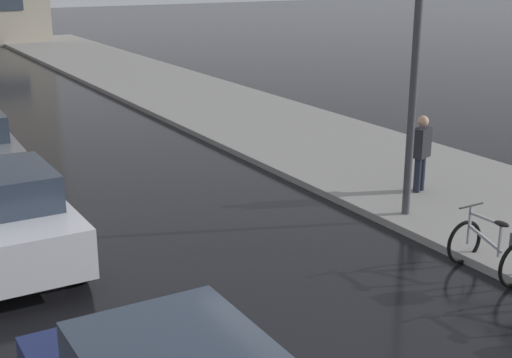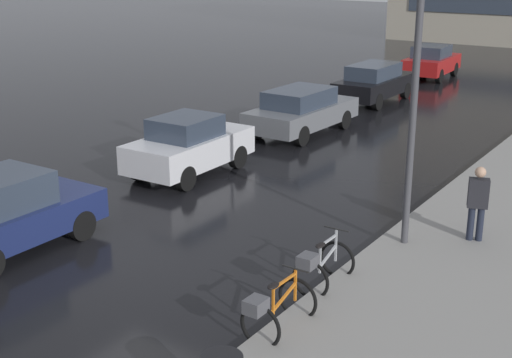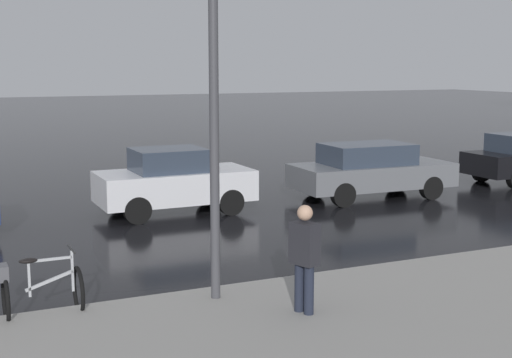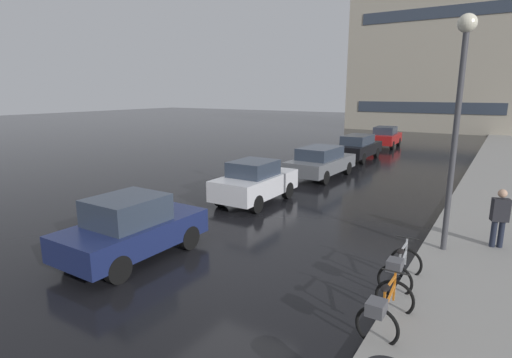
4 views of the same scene
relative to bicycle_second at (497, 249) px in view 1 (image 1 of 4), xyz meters
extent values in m
cube|color=gray|center=(2.40, 9.02, -0.41)|extent=(4.80, 60.00, 0.14)
torus|color=black|center=(0.00, 0.65, -0.12)|extent=(0.72, 0.06, 0.72)
cube|color=#ADAFB5|center=(0.00, -0.03, 0.13)|extent=(0.04, 0.04, 0.50)
cube|color=#ADAFB5|center=(0.00, 0.57, 0.18)|extent=(0.04, 0.04, 0.61)
cube|color=#ADAFB5|center=(0.00, 0.27, 0.39)|extent=(0.04, 0.61, 0.04)
cube|color=#ADAFB5|center=(0.00, 0.25, 0.08)|extent=(0.04, 0.69, 0.25)
ellipsoid|color=black|center=(0.00, -0.03, 0.40)|extent=(0.14, 0.26, 0.07)
cylinder|color=black|center=(0.00, 0.57, 0.51)|extent=(0.50, 0.03, 0.03)
cube|color=silver|center=(-6.25, 4.17, 0.21)|extent=(1.74, 3.75, 0.74)
cube|color=#2D3847|center=(-6.25, 4.02, 0.85)|extent=(1.42, 1.70, 0.55)
cylinder|color=black|center=(-5.50, 5.34, -0.16)|extent=(0.22, 0.64, 0.64)
cylinder|color=black|center=(-5.48, 3.02, -0.16)|extent=(0.22, 0.64, 0.64)
cylinder|color=black|center=(-5.20, 8.33, -0.16)|extent=(0.24, 0.65, 0.64)
cylinder|color=#1E2333|center=(1.57, 3.46, -0.06)|extent=(0.14, 0.14, 0.85)
cylinder|color=#1E2333|center=(1.74, 3.52, -0.06)|extent=(0.14, 0.14, 0.85)
cube|color=#232328|center=(1.65, 3.49, 0.67)|extent=(0.46, 0.36, 0.59)
sphere|color=tan|center=(1.65, 3.49, 1.10)|extent=(0.22, 0.22, 0.22)
cylinder|color=#424247|center=(0.52, 2.59, 2.26)|extent=(0.14, 0.14, 5.48)
camera|label=1|loc=(-8.07, -6.72, 4.11)|focal=50.00mm
camera|label=2|loc=(5.36, -10.16, 5.29)|focal=50.00mm
camera|label=3|loc=(10.17, -1.15, 3.14)|focal=50.00mm
camera|label=4|loc=(1.62, -8.17, 3.64)|focal=28.00mm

